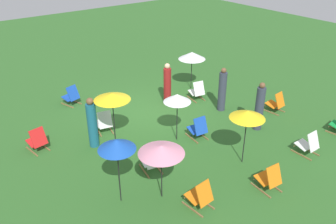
{
  "coord_description": "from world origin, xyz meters",
  "views": [
    {
      "loc": [
        6.99,
        10.37,
        6.5
      ],
      "look_at": [
        0.0,
        1.2,
        0.5
      ],
      "focal_mm": 37.75,
      "sensor_mm": 36.0,
      "label": 1
    }
  ],
  "objects_px": {
    "deckchair_2": "(37,140)",
    "deckchair_10": "(197,91)",
    "person_3": "(92,124)",
    "deckchair_5": "(308,144)",
    "umbrella_4": "(192,56)",
    "deckchair_9": "(200,196)",
    "umbrella_5": "(177,98)",
    "deckchair_0": "(198,129)",
    "person_1": "(167,85)",
    "deckchair_4": "(276,103)",
    "deckchair_7": "(151,161)",
    "umbrella_3": "(161,150)",
    "deckchair_1": "(71,96)",
    "deckchair_8": "(269,179)",
    "person_0": "(222,90)",
    "deckchair_6": "(104,122)",
    "umbrella_2": "(112,97)",
    "person_2": "(259,108)",
    "umbrella_0": "(247,115)",
    "umbrella_1": "(117,145)"
  },
  "relations": [
    {
      "from": "deckchair_7",
      "to": "deckchair_10",
      "type": "height_order",
      "value": "same"
    },
    {
      "from": "person_0",
      "to": "deckchair_8",
      "type": "bearing_deg",
      "value": 138.68
    },
    {
      "from": "umbrella_1",
      "to": "person_2",
      "type": "height_order",
      "value": "umbrella_1"
    },
    {
      "from": "deckchair_0",
      "to": "deckchair_7",
      "type": "height_order",
      "value": "same"
    },
    {
      "from": "umbrella_2",
      "to": "person_1",
      "type": "relative_size",
      "value": 1.08
    },
    {
      "from": "umbrella_3",
      "to": "person_3",
      "type": "xyz_separation_m",
      "value": [
        0.29,
        -3.43,
        -0.69
      ]
    },
    {
      "from": "deckchair_10",
      "to": "person_0",
      "type": "height_order",
      "value": "person_0"
    },
    {
      "from": "deckchair_6",
      "to": "umbrella_5",
      "type": "distance_m",
      "value": 2.9
    },
    {
      "from": "person_3",
      "to": "deckchair_10",
      "type": "bearing_deg",
      "value": -5.67
    },
    {
      "from": "deckchair_5",
      "to": "umbrella_2",
      "type": "bearing_deg",
      "value": -42.52
    },
    {
      "from": "person_0",
      "to": "umbrella_4",
      "type": "bearing_deg",
      "value": -22.31
    },
    {
      "from": "umbrella_1",
      "to": "person_2",
      "type": "xyz_separation_m",
      "value": [
        -5.93,
        -0.33,
        -0.92
      ]
    },
    {
      "from": "deckchair_0",
      "to": "umbrella_5",
      "type": "relative_size",
      "value": 0.48
    },
    {
      "from": "deckchair_10",
      "to": "person_2",
      "type": "bearing_deg",
      "value": 101.4
    },
    {
      "from": "deckchair_4",
      "to": "deckchair_9",
      "type": "relative_size",
      "value": 1.0
    },
    {
      "from": "deckchair_2",
      "to": "deckchair_10",
      "type": "height_order",
      "value": "same"
    },
    {
      "from": "deckchair_5",
      "to": "deckchair_9",
      "type": "xyz_separation_m",
      "value": [
        4.41,
        -0.26,
        0.0
      ]
    },
    {
      "from": "deckchair_7",
      "to": "umbrella_5",
      "type": "distance_m",
      "value": 2.3
    },
    {
      "from": "umbrella_5",
      "to": "person_3",
      "type": "height_order",
      "value": "person_3"
    },
    {
      "from": "deckchair_0",
      "to": "person_1",
      "type": "distance_m",
      "value": 2.98
    },
    {
      "from": "deckchair_7",
      "to": "person_2",
      "type": "bearing_deg",
      "value": -172.02
    },
    {
      "from": "person_1",
      "to": "deckchair_10",
      "type": "bearing_deg",
      "value": 116.76
    },
    {
      "from": "person_0",
      "to": "umbrella_5",
      "type": "bearing_deg",
      "value": 92.01
    },
    {
      "from": "deckchair_5",
      "to": "umbrella_4",
      "type": "bearing_deg",
      "value": -94.21
    },
    {
      "from": "deckchair_2",
      "to": "umbrella_5",
      "type": "relative_size",
      "value": 0.48
    },
    {
      "from": "deckchair_9",
      "to": "umbrella_1",
      "type": "height_order",
      "value": "umbrella_1"
    },
    {
      "from": "deckchair_5",
      "to": "deckchair_9",
      "type": "height_order",
      "value": "same"
    },
    {
      "from": "deckchair_5",
      "to": "person_0",
      "type": "height_order",
      "value": "person_0"
    },
    {
      "from": "umbrella_2",
      "to": "person_1",
      "type": "xyz_separation_m",
      "value": [
        -3.31,
        -1.45,
        -0.95
      ]
    },
    {
      "from": "deckchair_2",
      "to": "umbrella_1",
      "type": "distance_m",
      "value": 4.12
    },
    {
      "from": "deckchair_6",
      "to": "deckchair_10",
      "type": "xyz_separation_m",
      "value": [
        -4.43,
        -0.03,
        0.0
      ]
    },
    {
      "from": "deckchair_7",
      "to": "umbrella_0",
      "type": "xyz_separation_m",
      "value": [
        -2.52,
        1.35,
        1.31
      ]
    },
    {
      "from": "deckchair_10",
      "to": "person_2",
      "type": "relative_size",
      "value": 0.46
    },
    {
      "from": "deckchair_7",
      "to": "person_2",
      "type": "xyz_separation_m",
      "value": [
        -4.52,
        0.25,
        0.49
      ]
    },
    {
      "from": "deckchair_2",
      "to": "deckchair_9",
      "type": "xyz_separation_m",
      "value": [
        -2.42,
        5.24,
        0.0
      ]
    },
    {
      "from": "deckchair_10",
      "to": "person_3",
      "type": "height_order",
      "value": "person_3"
    },
    {
      "from": "deckchair_1",
      "to": "person_1",
      "type": "distance_m",
      "value": 4.0
    },
    {
      "from": "deckchair_6",
      "to": "umbrella_0",
      "type": "height_order",
      "value": "umbrella_0"
    },
    {
      "from": "deckchair_6",
      "to": "person_2",
      "type": "relative_size",
      "value": 0.47
    },
    {
      "from": "deckchair_1",
      "to": "deckchair_8",
      "type": "distance_m",
      "value": 8.68
    },
    {
      "from": "deckchair_6",
      "to": "deckchair_2",
      "type": "bearing_deg",
      "value": 6.4
    },
    {
      "from": "umbrella_5",
      "to": "person_0",
      "type": "height_order",
      "value": "person_0"
    },
    {
      "from": "deckchair_4",
      "to": "umbrella_0",
      "type": "xyz_separation_m",
      "value": [
        3.64,
        1.55,
        1.31
      ]
    },
    {
      "from": "deckchair_1",
      "to": "umbrella_2",
      "type": "relative_size",
      "value": 0.46
    },
    {
      "from": "deckchair_5",
      "to": "person_2",
      "type": "relative_size",
      "value": 0.46
    },
    {
      "from": "deckchair_10",
      "to": "umbrella_2",
      "type": "relative_size",
      "value": 0.44
    },
    {
      "from": "deckchair_8",
      "to": "umbrella_3",
      "type": "distance_m",
      "value": 3.2
    },
    {
      "from": "person_0",
      "to": "deckchair_1",
      "type": "bearing_deg",
      "value": 36.39
    },
    {
      "from": "umbrella_0",
      "to": "person_3",
      "type": "distance_m",
      "value": 4.97
    },
    {
      "from": "umbrella_0",
      "to": "person_0",
      "type": "bearing_deg",
      "value": -124.34
    }
  ]
}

